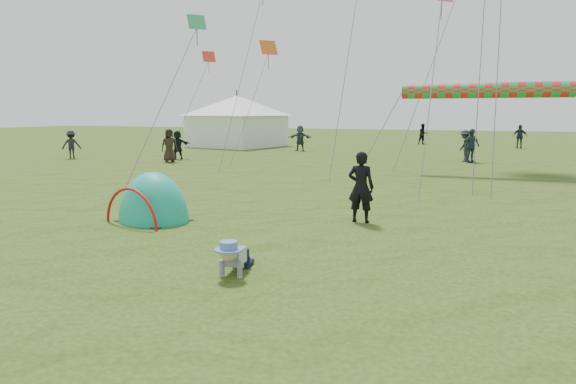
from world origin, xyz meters
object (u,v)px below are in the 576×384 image
(crawling_toddler, at_px, (234,256))
(popup_tent, at_px, (154,221))
(standing_adult, at_px, (361,187))
(event_marquee, at_px, (237,119))

(crawling_toddler, bearing_deg, popup_tent, 132.78)
(crawling_toddler, height_order, standing_adult, standing_adult)
(crawling_toddler, height_order, popup_tent, popup_tent)
(popup_tent, height_order, standing_adult, standing_adult)
(standing_adult, bearing_deg, popup_tent, 19.74)
(crawling_toddler, distance_m, standing_adult, 4.83)
(crawling_toddler, relative_size, event_marquee, 0.14)
(crawling_toddler, xyz_separation_m, event_marquee, (-13.90, 28.17, 1.74))
(event_marquee, bearing_deg, crawling_toddler, -50.49)
(popup_tent, distance_m, standing_adult, 5.09)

